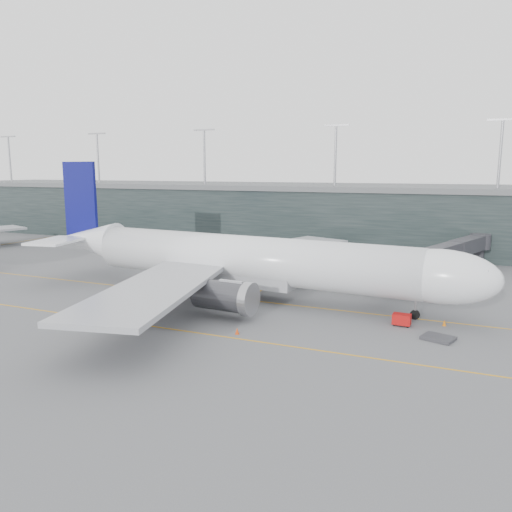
% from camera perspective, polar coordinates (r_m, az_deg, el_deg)
% --- Properties ---
extents(ground, '(320.00, 320.00, 0.00)m').
position_cam_1_polar(ground, '(79.76, -3.35, -3.99)').
color(ground, '#535458').
rests_on(ground, ground).
extents(taxiline_a, '(160.00, 0.25, 0.02)m').
position_cam_1_polar(taxiline_a, '(76.30, -4.69, -4.64)').
color(taxiline_a, orange).
rests_on(taxiline_a, ground).
extents(taxiline_b, '(160.00, 0.25, 0.02)m').
position_cam_1_polar(taxiline_b, '(63.14, -11.50, -7.92)').
color(taxiline_b, orange).
rests_on(taxiline_b, ground).
extents(taxiline_lead_main, '(0.25, 60.00, 0.02)m').
position_cam_1_polar(taxiline_lead_main, '(95.99, 4.64, -1.62)').
color(taxiline_lead_main, orange).
rests_on(taxiline_lead_main, ground).
extents(terminal, '(240.00, 36.00, 29.00)m').
position_cam_1_polar(terminal, '(132.42, 7.84, 4.82)').
color(terminal, black).
rests_on(terminal, ground).
extents(main_aircraft, '(72.84, 68.27, 20.42)m').
position_cam_1_polar(main_aircraft, '(74.67, -1.37, -0.43)').
color(main_aircraft, white).
rests_on(main_aircraft, ground).
extents(jet_bridge, '(16.83, 44.61, 6.46)m').
position_cam_1_polar(jet_bridge, '(92.88, 19.59, 0.48)').
color(jet_bridge, '#2A2A2F').
rests_on(jet_bridge, ground).
extents(gse_cart, '(2.24, 1.48, 1.49)m').
position_cam_1_polar(gse_cart, '(64.61, 16.31, -6.95)').
color(gse_cart, '#A50C0B').
rests_on(gse_cart, ground).
extents(baggage_dolly, '(4.01, 3.58, 0.34)m').
position_cam_1_polar(baggage_dolly, '(61.01, 20.11, -8.78)').
color(baggage_dolly, '#323237').
rests_on(baggage_dolly, ground).
extents(uld_a, '(2.57, 2.21, 2.07)m').
position_cam_1_polar(uld_a, '(89.91, -3.54, -1.69)').
color(uld_a, '#36363B').
rests_on(uld_a, ground).
extents(uld_b, '(2.60, 2.27, 2.05)m').
position_cam_1_polar(uld_b, '(91.39, -1.88, -1.49)').
color(uld_b, '#36363B').
rests_on(uld_b, ground).
extents(uld_c, '(2.63, 2.37, 1.97)m').
position_cam_1_polar(uld_c, '(87.94, 0.30, -1.97)').
color(uld_c, '#36363B').
rests_on(uld_c, ground).
extents(cone_nose, '(0.49, 0.49, 0.77)m').
position_cam_1_polar(cone_nose, '(66.36, 20.73, -7.15)').
color(cone_nose, '#D1670B').
rests_on(cone_nose, ground).
extents(cone_wing_stbd, '(0.49, 0.49, 0.78)m').
position_cam_1_polar(cone_wing_stbd, '(59.15, -2.17, -8.56)').
color(cone_wing_stbd, '#D23E0B').
rests_on(cone_wing_stbd, ground).
extents(cone_wing_port, '(0.41, 0.41, 0.65)m').
position_cam_1_polar(cone_wing_port, '(85.45, 4.43, -2.84)').
color(cone_wing_port, '#CD6D0B').
rests_on(cone_wing_port, ground).
extents(cone_tail, '(0.41, 0.41, 0.65)m').
position_cam_1_polar(cone_tail, '(75.50, -14.15, -4.82)').
color(cone_tail, orange).
rests_on(cone_tail, ground).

